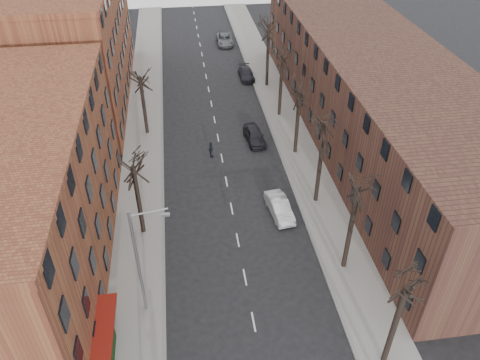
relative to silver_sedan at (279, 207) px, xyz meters
name	(u,v)px	position (x,y,z in m)	size (l,w,h in m)	color
sidewalk_left	(144,128)	(-12.00, 16.26, -0.64)	(4.00, 90.00, 0.15)	gray
sidewalk_right	(284,119)	(4.00, 16.26, -0.64)	(4.00, 90.00, 0.15)	gray
building_left_near	(7,209)	(-20.00, -3.74, 5.28)	(12.00, 26.00, 12.00)	brown
building_left_far	(69,43)	(-20.00, 25.26, 6.28)	(12.00, 28.00, 14.00)	brown
building_right	(374,95)	(12.00, 11.26, 4.28)	(12.00, 50.00, 10.00)	#4E3024
tree_right_b	(343,267)	(3.60, -6.74, -0.72)	(5.20, 5.20, 10.80)	black
tree_right_c	(315,201)	(3.60, 1.26, -0.72)	(5.20, 5.20, 11.60)	black
tree_right_d	(295,153)	(3.60, 9.26, -0.72)	(5.20, 5.20, 10.00)	black
tree_right_e	(279,115)	(3.60, 17.26, -0.72)	(5.20, 5.20, 10.80)	black
tree_right_f	(267,86)	(3.60, 25.26, -0.72)	(5.20, 5.20, 11.60)	black
tree_left_a	(144,232)	(-11.60, -0.74, -0.72)	(5.20, 5.20, 9.50)	black
tree_left_b	(148,133)	(-11.60, 15.26, -0.72)	(5.20, 5.20, 9.50)	black
streetlight	(140,259)	(-11.03, -8.74, 4.29)	(2.45, 0.22, 9.03)	slate
silver_sedan	(279,207)	(0.00, 0.00, 0.00)	(1.52, 4.36, 1.44)	silver
parked_car_near	(254,135)	(-0.20, 12.04, 0.04)	(1.78, 4.42, 1.51)	black
parked_car_mid	(246,74)	(1.30, 27.91, -0.07)	(1.82, 4.48, 1.30)	black
parked_car_far	(225,40)	(-0.11, 40.92, -0.01)	(2.36, 5.11, 1.42)	#585B5F
pedestrian_crossing	(211,150)	(-5.05, 9.63, 0.17)	(1.04, 0.43, 1.77)	black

